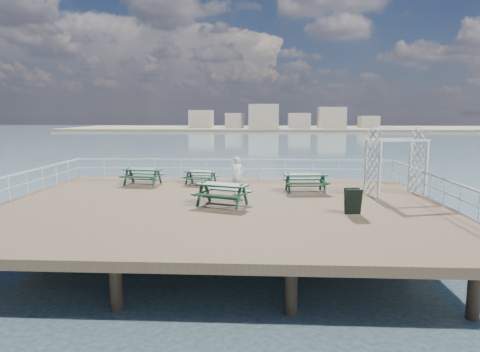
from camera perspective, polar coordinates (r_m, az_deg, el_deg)
The scene contains 10 objects.
ground at distance 17.45m, azimuth -2.54°, elevation -4.16°, with size 18.00×14.00×0.30m, color brown.
sea_backdrop at distance 151.47m, azimuth 7.17°, elevation 6.70°, with size 300.00×300.00×9.20m.
railing at distance 19.80m, azimuth -2.05°, elevation 0.34°, with size 17.77×13.76×1.10m.
picnic_table_a at distance 22.54m, azimuth -12.85°, elevation 0.38°, with size 2.10×1.80×0.92m.
picnic_table_b at distance 22.15m, azimuth -5.23°, elevation 0.18°, with size 1.85×1.62×0.77m.
picnic_table_c at distance 20.12m, azimuth 8.72°, elevation -0.38°, with size 2.09×1.74×0.95m.
picnic_table_d at distance 17.00m, azimuth -2.37°, elevation -1.84°, with size 2.43×2.19×0.97m.
trellis_arbor at distance 20.25m, azimuth 20.04°, elevation 1.37°, with size 2.68×1.87×3.03m.
sandwich_board at distance 16.01m, azimuth 14.82°, elevation -3.32°, with size 0.62×0.49×0.96m.
person at distance 19.65m, azimuth -0.27°, elevation 0.13°, with size 0.60×0.39×1.64m, color white.
Camera 1 is at (1.66, -16.96, 3.62)m, focal length 32.00 mm.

